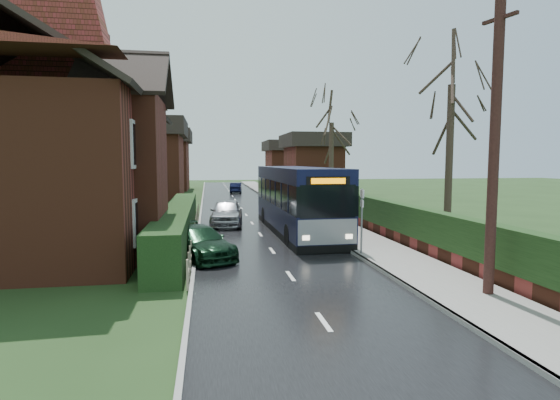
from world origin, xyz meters
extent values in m
plane|color=#25411B|center=(0.00, 0.00, 0.00)|extent=(140.00, 140.00, 0.00)
cube|color=black|center=(0.00, 10.00, 0.01)|extent=(6.00, 100.00, 0.02)
cube|color=slate|center=(4.25, 10.00, 0.07)|extent=(2.50, 100.00, 0.14)
cube|color=gray|center=(3.05, 10.00, 0.07)|extent=(0.12, 100.00, 0.14)
cube|color=gray|center=(-3.05, 10.00, 0.05)|extent=(0.12, 100.00, 0.10)
cube|color=black|center=(-3.90, 5.00, 0.80)|extent=(1.20, 16.00, 1.60)
cube|color=maroon|center=(5.80, 10.00, 0.30)|extent=(0.30, 50.00, 0.60)
cube|color=black|center=(5.80, 10.00, 1.20)|extent=(0.60, 50.00, 1.20)
cube|color=maroon|center=(-9.00, 5.00, 3.00)|extent=(8.00, 14.00, 6.00)
cube|color=maroon|center=(-5.50, 2.00, 3.00)|extent=(2.50, 4.00, 6.00)
cube|color=brown|center=(-8.00, 9.00, 9.20)|extent=(0.90, 1.40, 2.20)
cube|color=silver|center=(-4.95, 0.00, 1.60)|extent=(0.08, 1.20, 1.60)
cube|color=black|center=(-4.92, 0.00, 1.60)|extent=(0.03, 0.95, 1.35)
cube|color=silver|center=(-4.95, 0.00, 4.20)|extent=(0.08, 1.20, 1.60)
cube|color=black|center=(-4.92, 0.00, 4.20)|extent=(0.03, 0.95, 1.35)
cube|color=silver|center=(-4.95, 4.00, 1.60)|extent=(0.08, 1.20, 1.60)
cube|color=black|center=(-4.92, 4.00, 1.60)|extent=(0.03, 0.95, 1.35)
cube|color=silver|center=(-4.95, 4.00, 4.20)|extent=(0.08, 1.20, 1.60)
cube|color=black|center=(-4.92, 4.00, 4.20)|extent=(0.03, 0.95, 1.35)
cube|color=silver|center=(-4.95, 8.00, 1.60)|extent=(0.08, 1.20, 1.60)
cube|color=black|center=(-4.92, 8.00, 1.60)|extent=(0.03, 0.95, 1.35)
cube|color=silver|center=(-4.95, 8.00, 4.20)|extent=(0.08, 1.20, 1.60)
cube|color=black|center=(-4.92, 8.00, 4.20)|extent=(0.03, 0.95, 1.35)
cube|color=silver|center=(-4.95, 10.50, 1.60)|extent=(0.08, 1.20, 1.60)
cube|color=black|center=(-4.92, 10.50, 1.60)|extent=(0.03, 0.95, 1.35)
cube|color=silver|center=(-4.95, 10.50, 4.20)|extent=(0.08, 1.20, 1.60)
cube|color=black|center=(-4.92, 10.50, 4.20)|extent=(0.03, 0.95, 1.35)
cube|color=black|center=(1.94, 6.45, 0.92)|extent=(2.69, 11.01, 1.14)
cube|color=black|center=(1.94, 6.45, 2.08)|extent=(2.71, 11.01, 1.20)
cube|color=black|center=(1.94, 6.45, 3.01)|extent=(2.69, 11.01, 0.66)
cube|color=black|center=(1.94, 6.45, 0.17)|extent=(2.69, 11.01, 0.35)
cube|color=gray|center=(2.04, 1.02, 0.90)|extent=(2.39, 0.16, 1.00)
cube|color=black|center=(2.04, 0.99, 2.09)|extent=(2.24, 0.12, 1.30)
cube|color=black|center=(2.04, 0.99, 2.89)|extent=(1.75, 0.11, 0.35)
cube|color=#FF8C00|center=(2.04, 0.95, 2.89)|extent=(1.37, 0.07, 0.22)
cube|color=black|center=(2.04, 1.01, 0.22)|extent=(2.44, 0.19, 0.30)
cube|color=#FFF2CC|center=(1.17, 0.94, 0.70)|extent=(0.28, 0.06, 0.18)
cube|color=#FFF2CC|center=(2.92, 0.98, 0.70)|extent=(0.28, 0.06, 0.18)
cylinder|color=black|center=(0.88, 2.92, 0.48)|extent=(0.30, 0.96, 0.96)
cylinder|color=black|center=(3.13, 2.96, 0.48)|extent=(0.30, 0.96, 0.96)
cylinder|color=black|center=(0.75, 9.94, 0.48)|extent=(0.30, 0.96, 0.96)
cylinder|color=black|center=(3.00, 9.98, 0.48)|extent=(0.30, 0.96, 0.96)
imported|color=#BDBCC1|center=(-1.50, 9.51, 0.74)|extent=(2.13, 4.51, 1.49)
imported|color=black|center=(-2.90, 1.22, 0.60)|extent=(3.21, 4.47, 1.20)
imported|color=black|center=(0.65, 34.69, 0.59)|extent=(1.62, 3.70, 1.18)
cylinder|color=slate|center=(3.20, 0.36, 1.31)|extent=(0.07, 0.07, 2.61)
cube|color=silver|center=(3.20, 0.36, 2.43)|extent=(0.09, 0.40, 0.30)
cube|color=silver|center=(3.20, 0.36, 2.05)|extent=(0.08, 0.36, 0.26)
cylinder|color=black|center=(4.80, -5.00, 3.91)|extent=(0.27, 0.27, 7.81)
cube|color=black|center=(4.80, -5.00, 7.26)|extent=(0.36, 0.99, 0.09)
cylinder|color=#33251E|center=(9.00, 4.22, 3.64)|extent=(0.35, 0.35, 7.29)
cylinder|color=#33281E|center=(6.18, 14.87, 3.18)|extent=(0.34, 0.34, 6.37)
cylinder|color=#34271E|center=(-13.30, 17.60, 3.57)|extent=(0.33, 0.33, 7.14)
camera|label=1|loc=(-2.55, -15.31, 3.65)|focal=28.00mm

